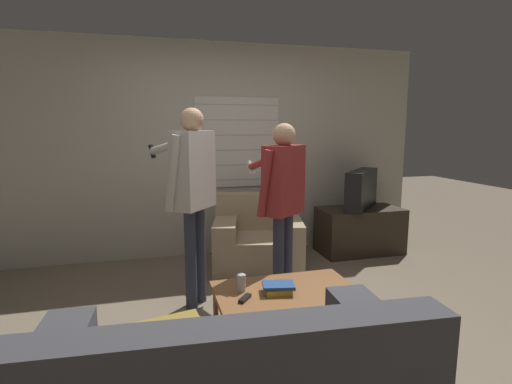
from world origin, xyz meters
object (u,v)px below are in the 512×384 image
at_px(person_right_standing, 282,191).
at_px(spare_remote, 245,298).
at_px(armchair_beige, 258,240).
at_px(tv, 361,189).
at_px(soda_can, 241,283).
at_px(person_left_standing, 192,183).
at_px(coffee_table, 287,296).
at_px(book_stack, 278,288).

relative_size(person_right_standing, spare_remote, 12.67).
relative_size(armchair_beige, tv, 1.57).
xyz_separation_m(person_right_standing, soda_can, (-0.52, -0.61, -0.55)).
bearing_deg(person_right_standing, person_left_standing, 133.87).
relative_size(person_left_standing, person_right_standing, 1.08).
bearing_deg(armchair_beige, coffee_table, 96.35).
distance_m(person_left_standing, person_right_standing, 0.79).
xyz_separation_m(armchair_beige, spare_remote, (-0.54, -1.64, 0.09)).
bearing_deg(spare_remote, person_left_standing, 145.16).
height_order(armchair_beige, spare_remote, armchair_beige).
xyz_separation_m(tv, book_stack, (-1.66, -1.78, -0.37)).
bearing_deg(spare_remote, book_stack, 50.19).
distance_m(armchair_beige, person_left_standing, 1.35).
xyz_separation_m(armchair_beige, coffee_table, (-0.21, -1.57, 0.04)).
height_order(person_right_standing, spare_remote, person_right_standing).
distance_m(armchair_beige, book_stack, 1.62).
bearing_deg(person_right_standing, book_stack, -148.76).
bearing_deg(book_stack, person_left_standing, 121.33).
bearing_deg(book_stack, coffee_table, 13.59).
bearing_deg(person_left_standing, book_stack, -109.86).
bearing_deg(person_left_standing, tv, -27.32).
bearing_deg(armchair_beige, person_right_standing, 102.97).
height_order(soda_can, spare_remote, soda_can).
height_order(armchair_beige, coffee_table, armchair_beige).
xyz_separation_m(coffee_table, person_right_standing, (0.20, 0.70, 0.65)).
relative_size(armchair_beige, soda_can, 8.81).
xyz_separation_m(tv, spare_remote, (-1.92, -1.83, -0.40)).
height_order(tv, person_right_standing, person_right_standing).
height_order(coffee_table, soda_can, soda_can).
distance_m(coffee_table, person_left_standing, 1.24).
distance_m(person_left_standing, book_stack, 1.17).
bearing_deg(soda_can, person_right_standing, 49.64).
bearing_deg(soda_can, tv, 41.30).
distance_m(coffee_table, book_stack, 0.11).
relative_size(book_stack, soda_can, 1.99).
bearing_deg(tv, book_stack, 1.02).
relative_size(tv, soda_can, 5.60).
distance_m(book_stack, soda_can, 0.27).
distance_m(tv, person_right_standing, 1.77).
relative_size(armchair_beige, book_stack, 4.44).
distance_m(soda_can, spare_remote, 0.16).
bearing_deg(book_stack, spare_remote, -169.22).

